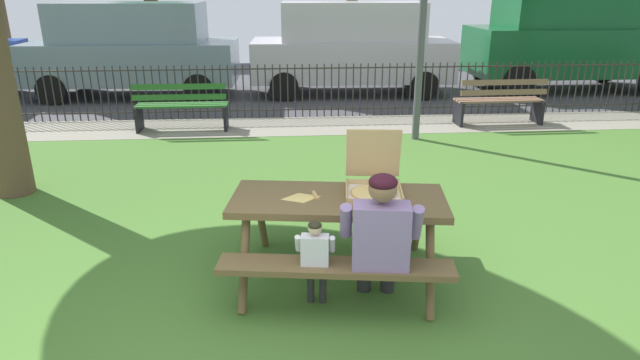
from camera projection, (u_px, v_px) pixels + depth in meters
name	position (u px, v px, depth m)	size (l,w,h in m)	color
ground	(250.00, 262.00, 5.09)	(28.00, 11.64, 0.02)	#45722C
cobblestone_walkway	(262.00, 127.00, 9.88)	(28.00, 1.40, 0.01)	gray
street_asphalt	(266.00, 84.00, 14.21)	(28.00, 7.83, 0.01)	#424247
picnic_table_foreground	(338.00, 216.00, 4.59)	(1.99, 1.71, 0.79)	brown
pizza_box_open	(374.00, 181.00, 4.62)	(0.54, 0.60, 0.52)	tan
pizza_slice_on_table	(304.00, 197.00, 4.53)	(0.29, 0.21, 0.02)	#EDC869
adult_at_table	(380.00, 237.00, 4.08)	(0.63, 0.63, 1.19)	#2A2A2A
child_at_table	(316.00, 256.00, 4.14)	(0.31, 0.31, 0.81)	#2E2E2E
iron_fence_streetside	(262.00, 91.00, 10.36)	(18.05, 0.03, 1.03)	#2D2823
park_bench_center	(182.00, 107.00, 9.51)	(1.60, 0.46, 0.85)	#286124
park_bench_right	(500.00, 102.00, 9.93)	(1.61, 0.49, 0.85)	brown
parked_car_center	(133.00, 48.00, 12.21)	(4.66, 2.07, 2.08)	slate
parked_car_right	(352.00, 46.00, 12.57)	(4.67, 2.10, 2.08)	#BEB6BE
parked_car_far_right	(571.00, 35.00, 12.88)	(4.71, 2.09, 2.46)	#125027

